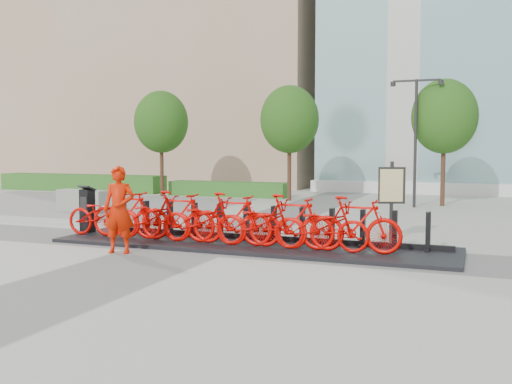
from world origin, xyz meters
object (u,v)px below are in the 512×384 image
(kiosk, at_px, (87,210))
(worker_red, at_px, (119,210))
(bike_0, at_px, (103,215))
(jersey_barrier, at_px, (83,201))
(map_sign, at_px, (392,189))

(kiosk, height_order, worker_red, worker_red)
(bike_0, height_order, jersey_barrier, bike_0)
(bike_0, xyz_separation_m, map_sign, (6.93, 2.25, 0.70))
(bike_0, bearing_deg, kiosk, 62.18)
(jersey_barrier, height_order, map_sign, map_sign)
(jersey_barrier, xyz_separation_m, map_sign, (11.45, -2.70, 0.92))
(map_sign, bearing_deg, bike_0, 177.24)
(bike_0, distance_m, kiosk, 0.92)
(kiosk, xyz_separation_m, map_sign, (7.74, 1.82, 0.64))
(bike_0, bearing_deg, jersey_barrier, 42.44)
(kiosk, distance_m, jersey_barrier, 5.85)
(worker_red, bearing_deg, jersey_barrier, 119.02)
(kiosk, bearing_deg, worker_red, -30.98)
(bike_0, xyz_separation_m, kiosk, (-0.81, 0.43, 0.06))
(kiosk, height_order, jersey_barrier, kiosk)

